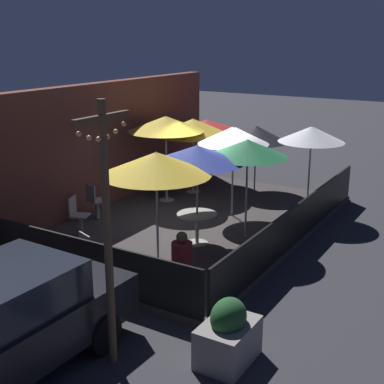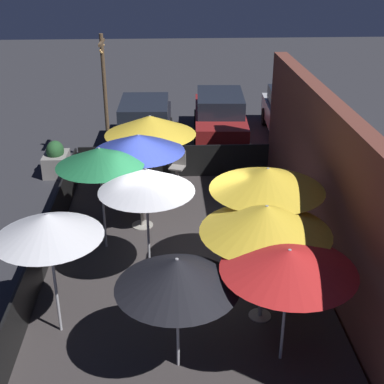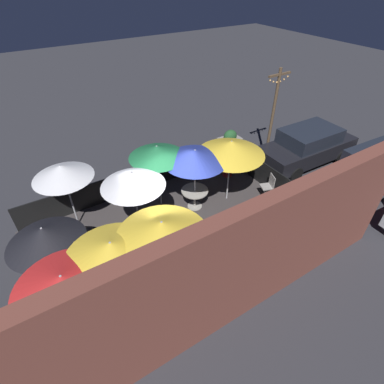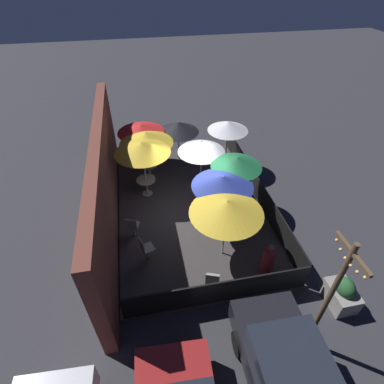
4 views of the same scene
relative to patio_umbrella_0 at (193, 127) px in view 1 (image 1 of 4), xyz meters
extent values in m
plane|color=#2D2D33|center=(-2.26, -1.42, -2.14)|extent=(60.00, 60.00, 0.00)
cube|color=#383333|center=(-2.26, -1.42, -2.08)|extent=(8.68, 5.68, 0.12)
cube|color=brown|center=(-2.26, 1.65, -0.37)|extent=(10.28, 0.36, 3.53)
cube|color=black|center=(-2.26, -4.22, -1.54)|extent=(8.48, 0.05, 0.95)
cube|color=black|center=(-6.56, -1.42, -1.54)|extent=(0.05, 5.48, 0.95)
cylinder|color=#B2B2B7|center=(0.00, 0.00, -0.88)|extent=(0.05, 0.05, 2.26)
cone|color=gold|center=(0.00, 0.00, 0.00)|extent=(2.26, 2.26, 0.49)
cylinder|color=#B2B2B7|center=(-3.59, -2.27, -0.86)|extent=(0.05, 0.05, 2.32)
cone|color=#283893|center=(-3.59, -2.27, 0.10)|extent=(2.09, 2.09, 0.40)
cylinder|color=#B2B2B7|center=(-1.14, 0.21, -0.78)|extent=(0.05, 0.05, 2.46)
cone|color=gold|center=(-1.14, 0.21, 0.24)|extent=(2.17, 2.17, 0.43)
cylinder|color=#B2B2B7|center=(-2.64, -3.05, -0.83)|extent=(0.05, 0.05, 2.37)
cone|color=#1E6B3D|center=(-2.64, -3.05, 0.15)|extent=(1.86, 1.86, 0.40)
cylinder|color=#B2B2B7|center=(-4.84, -2.04, -0.83)|extent=(0.05, 0.05, 2.37)
cone|color=gold|center=(-4.84, -2.04, 0.12)|extent=(2.28, 2.28, 0.48)
cylinder|color=#B2B2B7|center=(0.21, -3.58, -0.86)|extent=(0.05, 0.05, 2.31)
cone|color=silver|center=(0.21, -3.58, 0.09)|extent=(1.78, 1.78, 0.42)
cylinder|color=#B2B2B7|center=(1.18, -1.53, -1.01)|extent=(0.05, 0.05, 2.02)
cone|color=black|center=(1.18, -1.53, -0.24)|extent=(1.90, 1.90, 0.50)
cylinder|color=#B2B2B7|center=(1.10, 0.16, -0.98)|extent=(0.05, 0.05, 2.08)
cone|color=red|center=(1.10, 0.16, -0.11)|extent=(2.10, 2.10, 0.35)
cylinder|color=#B2B2B7|center=(-1.37, -2.04, -0.81)|extent=(0.05, 0.05, 2.40)
cone|color=silver|center=(-1.37, -2.04, 0.16)|extent=(1.85, 1.85, 0.45)
cylinder|color=#9E998E|center=(0.00, 0.00, -2.01)|extent=(0.41, 0.41, 0.02)
cylinder|color=#9E998E|center=(0.00, 0.00, -1.68)|extent=(0.08, 0.08, 0.68)
cylinder|color=#9E998E|center=(0.00, 0.00, -1.32)|extent=(0.75, 0.75, 0.04)
cylinder|color=#9E998E|center=(-3.59, -2.27, -2.01)|extent=(0.51, 0.51, 0.02)
cylinder|color=#9E998E|center=(-3.59, -2.27, -1.67)|extent=(0.08, 0.08, 0.69)
cylinder|color=#9E998E|center=(-3.59, -2.27, -1.31)|extent=(0.93, 0.93, 0.04)
cylinder|color=#9E998E|center=(-1.14, 0.21, -2.01)|extent=(0.43, 0.43, 0.02)
cylinder|color=#9E998E|center=(-1.14, 0.21, -1.66)|extent=(0.08, 0.08, 0.70)
cylinder|color=#9E998E|center=(-1.14, 0.21, -1.29)|extent=(0.79, 0.79, 0.04)
cube|color=gray|center=(-3.44, 0.86, -1.78)|extent=(0.10, 0.10, 0.48)
cube|color=gray|center=(-3.44, 0.86, -1.52)|extent=(0.49, 0.49, 0.04)
cube|color=gray|center=(-3.61, 0.91, -1.28)|extent=(0.14, 0.39, 0.44)
cube|color=gray|center=(-4.54, 0.44, -1.79)|extent=(0.10, 0.10, 0.46)
cube|color=gray|center=(-4.54, 0.44, -1.53)|extent=(0.51, 0.51, 0.04)
cube|color=gray|center=(-4.60, 0.61, -1.29)|extent=(0.39, 0.16, 0.44)
cube|color=gray|center=(-6.11, -1.36, -1.79)|extent=(0.10, 0.10, 0.44)
cube|color=gray|center=(-6.11, -1.36, -1.55)|extent=(0.51, 0.51, 0.04)
cube|color=gray|center=(-6.28, -1.30, -1.31)|extent=(0.16, 0.39, 0.44)
cylinder|color=maroon|center=(-5.78, -3.24, -1.53)|extent=(0.52, 0.52, 0.97)
sphere|color=brown|center=(-5.78, -3.24, -0.94)|extent=(0.21, 0.21, 0.21)
cube|color=gray|center=(-7.20, -4.95, -1.82)|extent=(1.00, 0.70, 0.64)
ellipsoid|color=#235128|center=(-7.20, -4.95, -1.39)|extent=(0.65, 0.52, 0.58)
cylinder|color=brown|center=(-8.10, -3.46, -0.15)|extent=(0.12, 0.12, 3.97)
cube|color=brown|center=(-8.10, -3.46, 1.58)|extent=(1.10, 0.08, 0.08)
sphere|color=#F4B260|center=(-8.56, -3.46, 1.44)|extent=(0.07, 0.07, 0.07)
sphere|color=#F4B260|center=(-8.38, -3.46, 1.36)|extent=(0.07, 0.07, 0.07)
sphere|color=#F4B260|center=(-8.20, -3.46, 1.31)|extent=(0.07, 0.07, 0.07)
sphere|color=#F4B260|center=(-8.01, -3.46, 1.31)|extent=(0.07, 0.07, 0.07)
sphere|color=#F4B260|center=(-7.83, -3.46, 1.36)|extent=(0.07, 0.07, 0.07)
sphere|color=#F4B260|center=(-7.65, -3.46, 1.44)|extent=(0.07, 0.07, 0.07)
cylinder|color=black|center=(-7.94, -1.58, -1.82)|extent=(0.64, 0.20, 0.64)
cylinder|color=black|center=(-7.98, -3.19, -1.82)|extent=(0.64, 0.20, 0.64)
camera|label=1|loc=(-13.55, -8.15, 2.64)|focal=50.00mm
camera|label=2|loc=(7.85, -1.65, 4.20)|focal=50.00mm
camera|label=3|loc=(0.82, 4.62, 4.99)|focal=28.00mm
camera|label=4|loc=(-11.11, 0.25, 6.09)|focal=28.00mm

